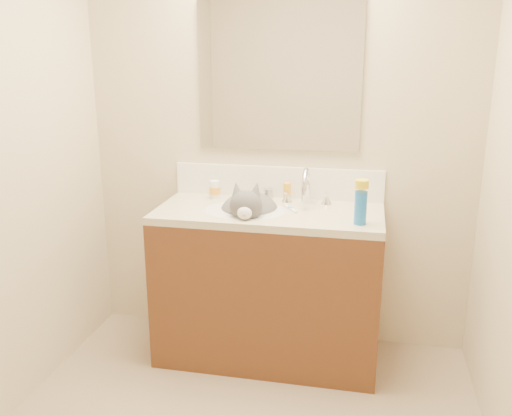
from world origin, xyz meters
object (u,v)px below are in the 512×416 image
at_px(faucet, 306,190).
at_px(spray_can, 360,208).
at_px(vanity_cabinet, 268,288).
at_px(silver_jar, 268,194).
at_px(pill_bottle, 215,190).
at_px(cat, 249,213).
at_px(amber_bottle, 287,192).
at_px(basin, 246,223).

xyz_separation_m(faucet, spray_can, (0.30, -0.29, -0.00)).
relative_size(vanity_cabinet, silver_jar, 19.90).
xyz_separation_m(pill_bottle, spray_can, (0.82, -0.33, 0.03)).
height_order(vanity_cabinet, cat, cat).
relative_size(vanity_cabinet, amber_bottle, 11.50).
height_order(faucet, pill_bottle, faucet).
bearing_deg(faucet, vanity_cabinet, -142.71).
distance_m(cat, silver_jar, 0.23).
bearing_deg(amber_bottle, silver_jar, 171.30).
bearing_deg(spray_can, basin, 168.14).
bearing_deg(silver_jar, cat, -105.61).
bearing_deg(amber_bottle, faucet, -27.90).
bearing_deg(vanity_cabinet, basin, -165.96).
height_order(cat, amber_bottle, cat).
height_order(basin, spray_can, spray_can).
bearing_deg(cat, basin, -126.47).
xyz_separation_m(silver_jar, spray_can, (0.52, -0.37, 0.05)).
distance_m(vanity_cabinet, spray_can, 0.73).
distance_m(cat, spray_can, 0.61).
bearing_deg(spray_can, faucet, 135.50).
bearing_deg(pill_bottle, cat, -36.55).
distance_m(vanity_cabinet, cat, 0.44).
relative_size(vanity_cabinet, cat, 2.59).
xyz_separation_m(faucet, cat, (-0.29, -0.14, -0.11)).
relative_size(basin, spray_can, 2.75).
xyz_separation_m(vanity_cabinet, amber_bottle, (0.07, 0.20, 0.50)).
relative_size(basin, pill_bottle, 4.41).
xyz_separation_m(cat, pill_bottle, (-0.24, 0.18, 0.07)).
bearing_deg(pill_bottle, amber_bottle, 3.57).
xyz_separation_m(faucet, pill_bottle, (-0.53, 0.03, -0.03)).
distance_m(basin, silver_jar, 0.27).
xyz_separation_m(vanity_cabinet, faucet, (0.18, 0.14, 0.54)).
xyz_separation_m(basin, cat, (0.01, 0.02, 0.05)).
bearing_deg(silver_jar, vanity_cabinet, -78.16).
xyz_separation_m(vanity_cabinet, spray_can, (0.48, -0.16, 0.53)).
height_order(faucet, silver_jar, faucet).
bearing_deg(cat, pill_bottle, 136.93).
bearing_deg(silver_jar, amber_bottle, -8.70).
bearing_deg(vanity_cabinet, amber_bottle, 71.23).
bearing_deg(spray_can, cat, 165.71).
xyz_separation_m(silver_jar, amber_bottle, (0.11, -0.02, 0.02)).
distance_m(silver_jar, amber_bottle, 0.12).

